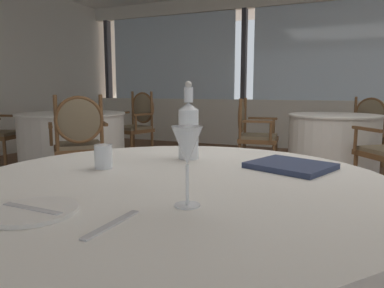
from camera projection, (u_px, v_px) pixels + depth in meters
name	position (u px, v px, depth m)	size (l,w,h in m)	color
ground_plane	(293.00, 238.00, 2.55)	(14.02, 14.02, 0.00)	brown
window_wall_far	(330.00, 86.00, 6.07)	(9.51, 0.14, 2.71)	silver
foreground_table	(178.00, 287.00, 1.22)	(1.39, 1.39, 0.75)	silver
side_plate	(32.00, 211.00, 0.84)	(0.21, 0.21, 0.01)	white
butter_knife	(32.00, 209.00, 0.84)	(0.17, 0.02, 0.00)	silver
dinner_fork	(112.00, 224.00, 0.77)	(0.18, 0.02, 0.00)	silver
water_bottle	(189.00, 129.00, 1.49)	(0.08, 0.08, 0.32)	white
wine_glass	(187.00, 148.00, 0.87)	(0.08, 0.08, 0.20)	white
water_tumbler	(103.00, 157.00, 1.32)	(0.06, 0.06, 0.09)	white
menu_book	(291.00, 166.00, 1.32)	(0.27, 0.23, 0.02)	#2D3856
background_table_0	(333.00, 146.00, 4.23)	(1.04, 1.04, 0.75)	silver
dining_chair_0_0	(252.00, 130.00, 4.47)	(0.52, 0.58, 0.93)	brown
dining_chair_0_2	(366.00, 126.00, 4.85)	(0.64, 0.60, 0.93)	brown
background_table_1	(73.00, 143.00, 4.50)	(1.30, 1.30, 0.75)	silver
dining_chair_1_0	(79.00, 137.00, 3.48)	(0.66, 0.66, 0.99)	brown
dining_chair_1_1	(137.00, 120.00, 5.31)	(0.61, 0.57, 1.00)	brown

